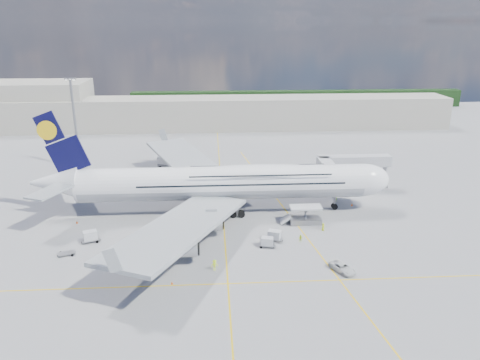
{
  "coord_description": "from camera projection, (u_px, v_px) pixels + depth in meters",
  "views": [
    {
      "loc": [
        -2.11,
        -85.63,
        39.96
      ],
      "look_at": [
        3.68,
        8.0,
        8.0
      ],
      "focal_mm": 35.0,
      "sensor_mm": 36.0,
      "label": 1
    }
  ],
  "objects": [
    {
      "name": "service_van",
      "position": [
        342.0,
        268.0,
        78.5
      ],
      "size": [
        4.32,
        5.48,
        1.39
      ],
      "primitive_type": "imported",
      "rotation": [
        0.0,
        0.0,
        0.48
      ],
      "color": "silver",
      "rests_on": "ground"
    },
    {
      "name": "tree_line",
      "position": [
        298.0,
        99.0,
        227.23
      ],
      "size": [
        160.0,
        6.0,
        8.0
      ],
      "primitive_type": "cube",
      "color": "#193814",
      "rests_on": "ground"
    },
    {
      "name": "cone_wing_right_inner",
      "position": [
        186.0,
        252.0,
        84.62
      ],
      "size": [
        0.41,
        0.41,
        0.52
      ],
      "color": "#DE520B",
      "rests_on": "ground"
    },
    {
      "name": "taxi_line_diag",
      "position": [
        286.0,
        210.0,
        104.17
      ],
      "size": [
        14.16,
        99.06,
        0.01
      ],
      "primitive_type": "cube",
      "rotation": [
        0.0,
        0.0,
        0.14
      ],
      "color": "#E7BA0C",
      "rests_on": "ground"
    },
    {
      "name": "hangar",
      "position": [
        36.0,
        105.0,
        181.4
      ],
      "size": [
        40.0,
        22.0,
        18.0
      ],
      "primitive_type": "cube",
      "color": "#B2AD9E",
      "rests_on": "ground"
    },
    {
      "name": "cargo_loader",
      "position": [
        304.0,
        217.0,
        97.22
      ],
      "size": [
        8.53,
        3.2,
        3.67
      ],
      "color": "silver",
      "rests_on": "ground"
    },
    {
      "name": "dolly_nose_near",
      "position": [
        274.0,
        235.0,
        89.45
      ],
      "size": [
        3.61,
        2.78,
        2.03
      ],
      "rotation": [
        0.0,
        0.0,
        -0.38
      ],
      "color": "gray",
      "rests_on": "ground"
    },
    {
      "name": "crew_van",
      "position": [
        323.0,
        227.0,
        93.8
      ],
      "size": [
        0.65,
        0.87,
        1.6
      ],
      "primitive_type": "imported",
      "rotation": [
        0.0,
        0.0,
        1.77
      ],
      "color": "#D3E217",
      "rests_on": "ground"
    },
    {
      "name": "jet_bridge",
      "position": [
        344.0,
        165.0,
        113.22
      ],
      "size": [
        18.8,
        12.1,
        8.5
      ],
      "color": "#B7B7BC",
      "rests_on": "ground"
    },
    {
      "name": "crew_tug",
      "position": [
        215.0,
        265.0,
        78.76
      ],
      "size": [
        1.43,
        1.09,
        1.96
      ],
      "primitive_type": "imported",
      "rotation": [
        0.0,
        0.0,
        0.32
      ],
      "color": "#D4FB1A",
      "rests_on": "ground"
    },
    {
      "name": "light_mast",
      "position": [
        75.0,
        123.0,
        129.83
      ],
      "size": [
        3.0,
        0.7,
        25.5
      ],
      "color": "gray",
      "rests_on": "ground"
    },
    {
      "name": "terminal",
      "position": [
        217.0,
        113.0,
        181.73
      ],
      "size": [
        180.0,
        16.0,
        12.0
      ],
      "primitive_type": "cube",
      "color": "#B2AD9E",
      "rests_on": "ground"
    },
    {
      "name": "catering_truck_outer",
      "position": [
        168.0,
        163.0,
        132.67
      ],
      "size": [
        6.36,
        4.25,
        3.51
      ],
      "rotation": [
        0.0,
        0.0,
        -0.42
      ],
      "color": "gray",
      "rests_on": "ground"
    },
    {
      "name": "taxi_line_main",
      "position": [
        224.0,
        231.0,
        93.91
      ],
      "size": [
        0.25,
        220.0,
        0.01
      ],
      "primitive_type": "cube",
      "color": "#E7BA0C",
      "rests_on": "ground"
    },
    {
      "name": "catering_truck_inner",
      "position": [
        161.0,
        179.0,
        117.68
      ],
      "size": [
        8.01,
        4.14,
        4.56
      ],
      "rotation": [
        0.0,
        0.0,
        -0.2
      ],
      "color": "gray",
      "rests_on": "ground"
    },
    {
      "name": "dolly_row_c",
      "position": [
        146.0,
        253.0,
        82.65
      ],
      "size": [
        3.73,
        2.82,
        2.1
      ],
      "rotation": [
        0.0,
        0.0,
        -0.36
      ],
      "color": "gray",
      "rests_on": "ground"
    },
    {
      "name": "taxi_line_cross",
      "position": [
        228.0,
        284.0,
        75.01
      ],
      "size": [
        120.0,
        0.25,
        0.01
      ],
      "primitive_type": "cube",
      "color": "#E7BA0C",
      "rests_on": "ground"
    },
    {
      "name": "dolly_row_a",
      "position": [
        90.0,
        236.0,
        88.95
      ],
      "size": [
        3.84,
        2.94,
        2.16
      ],
      "rotation": [
        0.0,
        0.0,
        0.37
      ],
      "color": "gray",
      "rests_on": "ground"
    },
    {
      "name": "cone_wing_left_outer",
      "position": [
        183.0,
        171.0,
        130.12
      ],
      "size": [
        0.48,
        0.48,
        0.61
      ],
      "color": "#DE520B",
      "rests_on": "ground"
    },
    {
      "name": "cone_wing_left_inner",
      "position": [
        213.0,
        186.0,
        118.59
      ],
      "size": [
        0.42,
        0.42,
        0.54
      ],
      "color": "#DE520B",
      "rests_on": "ground"
    },
    {
      "name": "cone_tail",
      "position": [
        77.0,
        222.0,
        97.34
      ],
      "size": [
        0.43,
        0.43,
        0.54
      ],
      "color": "#DE520B",
      "rests_on": "ground"
    },
    {
      "name": "dolly_back",
      "position": [
        66.0,
        253.0,
        84.12
      ],
      "size": [
        3.37,
        2.61,
        0.44
      ],
      "rotation": [
        0.0,
        0.0,
        0.39
      ],
      "color": "gray",
      "rests_on": "ground"
    },
    {
      "name": "ground",
      "position": [
        224.0,
        231.0,
        93.91
      ],
      "size": [
        300.0,
        300.0,
        0.0
      ],
      "primitive_type": "plane",
      "color": "gray",
      "rests_on": "ground"
    },
    {
      "name": "baggage_tug",
      "position": [
        184.0,
        245.0,
        86.34
      ],
      "size": [
        2.68,
        1.52,
        1.59
      ],
      "rotation": [
        0.0,
        0.0,
        0.14
      ],
      "color": "white",
      "rests_on": "ground"
    },
    {
      "name": "dolly_nose_far",
      "position": [
        267.0,
        242.0,
        86.99
      ],
      "size": [
        3.23,
        2.19,
        1.87
      ],
      "rotation": [
        0.0,
        0.0,
        -0.22
      ],
      "color": "gray",
      "rests_on": "ground"
    },
    {
      "name": "crew_wing",
      "position": [
        145.0,
        247.0,
        85.32
      ],
      "size": [
        0.77,
        0.97,
        1.54
      ],
      "primitive_type": "imported",
      "rotation": [
        0.0,
        0.0,
        1.06
      ],
      "color": "#CDF71A",
      "rests_on": "ground"
    },
    {
      "name": "cone_nose",
      "position": [
        352.0,
        205.0,
        106.54
      ],
      "size": [
        0.49,
        0.49,
        0.63
      ],
      "color": "#DE520B",
      "rests_on": "ground"
    },
    {
      "name": "dolly_row_b",
      "position": [
        120.0,
        256.0,
        83.18
      ],
      "size": [
        2.74,
        1.59,
        0.39
      ],
      "rotation": [
        0.0,
        0.0,
        0.07
      ],
      "color": "gray",
      "rests_on": "ground"
    },
    {
      "name": "cone_wing_right_outer",
      "position": [
        172.0,
        283.0,
        74.81
      ],
      "size": [
        0.39,
        0.39,
        0.5
      ],
      "color": "#DE520B",
      "rests_on": "ground"
    },
    {
      "name": "crew_loader",
      "position": [
        301.0,
        238.0,
        88.94
      ],
      "size": [
        0.92,
        0.89,
        1.5
      ],
      "primitive_type": "imported",
      "rotation": [
        0.0,
        0.0,
        -0.66
      ],
      "color": "#DCFE1A",
      "rests_on": "ground"
    },
    {
      "name": "crew_nose",
      "position": [
        336.0,
        198.0,
        108.89
      ],
      "size": [
        0.66,
        0.51,
        1.62
      ],
      "primitive_type": "imported",
      "rotation": [
        0.0,
        0.0,
        0.24
      ],
      "color": "#9BF319",
      "rests_on": "ground"
    },
    {
      "name": "airliner",
      "position": [
        224.0,
        182.0,
        101.16
      ],
      "size": [
        77.26,
        79.15,
        23.71
      ],
      "color": "white",
      "rests_on": "ground"
    }
  ]
}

